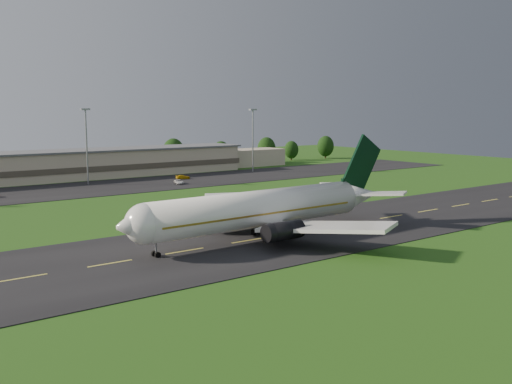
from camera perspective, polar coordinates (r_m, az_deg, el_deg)
ground at (r=86.82m, az=-0.79°, el=-4.93°), size 360.00×360.00×0.00m
taxiway at (r=86.81m, az=-0.79°, el=-4.90°), size 220.00×30.00×0.10m
apron at (r=150.26m, az=-17.15°, el=0.26°), size 260.00×30.00×0.10m
airliner at (r=87.48m, az=0.61°, el=-1.72°), size 51.27×42.17×15.57m
terminal at (r=174.64m, az=-17.91°, el=2.57°), size 145.00×16.00×8.40m
light_mast_centre at (r=158.37m, az=-16.61°, el=5.27°), size 2.40×1.20×20.35m
light_mast_east at (r=184.72m, az=-0.32°, el=5.96°), size 2.40×1.20×20.35m
tree_line at (r=192.51m, az=-12.28°, el=3.57°), size 198.72×9.25×10.32m
service_vehicle_c at (r=155.26m, az=-7.72°, el=1.02°), size 2.98×4.58×1.17m
service_vehicle_d at (r=166.39m, az=-7.32°, el=1.50°), size 4.44×2.66×1.20m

